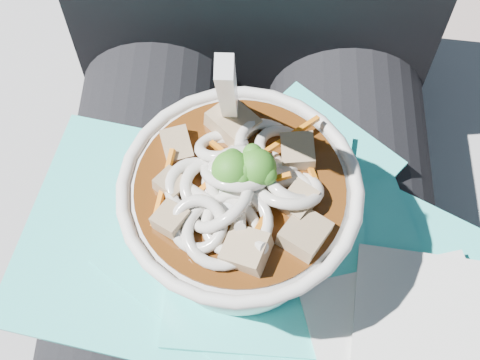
{
  "coord_description": "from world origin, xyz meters",
  "views": [
    {
      "loc": [
        0.0,
        -0.17,
        1.11
      ],
      "look_at": [
        -0.01,
        0.03,
        0.73
      ],
      "focal_mm": 50.0,
      "sensor_mm": 36.0,
      "label": 1
    }
  ],
  "objects_px": {
    "lap": "(245,311)",
    "udon_bowl": "(240,209)",
    "plastic_bag": "(275,256)",
    "person_body": "(248,205)",
    "stone_ledge": "(247,273)"
  },
  "relations": [
    {
      "from": "lap",
      "to": "person_body",
      "type": "bearing_deg",
      "value": 90.0
    },
    {
      "from": "lap",
      "to": "person_body",
      "type": "height_order",
      "value": "person_body"
    },
    {
      "from": "person_body",
      "to": "plastic_bag",
      "type": "height_order",
      "value": "person_body"
    },
    {
      "from": "stone_ledge",
      "to": "lap",
      "type": "height_order",
      "value": "lap"
    },
    {
      "from": "plastic_bag",
      "to": "udon_bowl",
      "type": "distance_m",
      "value": 0.07
    },
    {
      "from": "lap",
      "to": "person_body",
      "type": "relative_size",
      "value": 0.47
    },
    {
      "from": "plastic_bag",
      "to": "udon_bowl",
      "type": "xyz_separation_m",
      "value": [
        -0.03,
        0.01,
        0.06
      ]
    },
    {
      "from": "stone_ledge",
      "to": "lap",
      "type": "bearing_deg",
      "value": -90.0
    },
    {
      "from": "person_body",
      "to": "udon_bowl",
      "type": "xyz_separation_m",
      "value": [
        -0.01,
        -0.07,
        0.13
      ]
    },
    {
      "from": "stone_ledge",
      "to": "plastic_bag",
      "type": "xyz_separation_m",
      "value": [
        0.02,
        -0.13,
        0.39
      ]
    },
    {
      "from": "udon_bowl",
      "to": "lap",
      "type": "bearing_deg",
      "value": -79.14
    },
    {
      "from": "stone_ledge",
      "to": "plastic_bag",
      "type": "height_order",
      "value": "plastic_bag"
    },
    {
      "from": "lap",
      "to": "udon_bowl",
      "type": "relative_size",
      "value": 2.32
    },
    {
      "from": "plastic_bag",
      "to": "udon_bowl",
      "type": "relative_size",
      "value": 2.1
    },
    {
      "from": "lap",
      "to": "person_body",
      "type": "distance_m",
      "value": 0.09
    }
  ]
}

